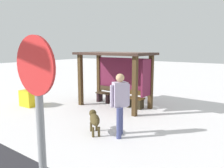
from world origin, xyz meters
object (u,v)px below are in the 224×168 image
at_px(bench_center_inside, 119,98).
at_px(bench_right_inside, 135,101).
at_px(person_walking, 120,100).
at_px(dog, 94,119).
at_px(bench_left_inside, 104,95).
at_px(street_sign, 42,166).
at_px(grit_bin, 29,98).
at_px(bus_shelter, 119,67).

distance_m(bench_center_inside, bench_right_inside, 0.84).
xyz_separation_m(bench_center_inside, bench_right_inside, (0.84, -0.00, 0.01)).
xyz_separation_m(person_walking, dog, (-0.73, -0.27, -0.64)).
relative_size(bench_left_inside, street_sign, 0.28).
relative_size(dog, grit_bin, 1.18).
height_order(bench_left_inside, dog, bench_left_inside).
distance_m(bench_left_inside, dog, 3.80).
height_order(bus_shelter, bench_left_inside, bus_shelter).
height_order(bench_right_inside, dog, bench_right_inside).
bearing_deg(grit_bin, bench_center_inside, 39.30).
bearing_deg(person_walking, bench_right_inside, 112.40).
distance_m(bench_left_inside, bench_center_inside, 0.84).
bearing_deg(bench_left_inside, street_sign, -54.66).
height_order(bench_left_inside, street_sign, street_sign).
bearing_deg(street_sign, bench_left_inside, 125.34).
bearing_deg(person_walking, street_sign, -63.14).
height_order(bench_center_inside, person_walking, person_walking).
xyz_separation_m(bus_shelter, street_sign, (4.00, -6.78, -0.10)).
xyz_separation_m(person_walking, grit_bin, (-5.07, 0.39, -0.72)).
relative_size(bus_shelter, person_walking, 1.78).
relative_size(bus_shelter, bench_right_inside, 4.37).
bearing_deg(street_sign, bench_right_inside, 115.05).
bearing_deg(bus_shelter, bench_center_inside, 118.45).
distance_m(bench_left_inside, street_sign, 8.62).
xyz_separation_m(bus_shelter, person_walking, (1.93, -2.71, -0.65)).
xyz_separation_m(bench_center_inside, person_walking, (2.03, -2.88, 0.77)).
distance_m(bench_left_inside, person_walking, 4.13).
distance_m(bus_shelter, bench_right_inside, 1.61).
height_order(person_walking, dog, person_walking).
height_order(bus_shelter, person_walking, bus_shelter).
relative_size(bench_right_inside, grit_bin, 1.06).
bearing_deg(dog, bench_center_inside, 112.36).
distance_m(bench_right_inside, person_walking, 3.21).
relative_size(bench_right_inside, street_sign, 0.28).
bearing_deg(grit_bin, street_sign, -32.07).
height_order(bench_center_inside, street_sign, street_sign).
relative_size(street_sign, grit_bin, 3.76).
xyz_separation_m(bench_left_inside, street_sign, (4.93, -6.95, 1.31)).
bearing_deg(grit_bin, bench_right_inside, 32.66).
bearing_deg(bench_center_inside, bench_left_inside, -179.91).
xyz_separation_m(bench_left_inside, person_walking, (2.87, -2.88, 0.75)).
distance_m(bench_center_inside, person_walking, 3.61).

